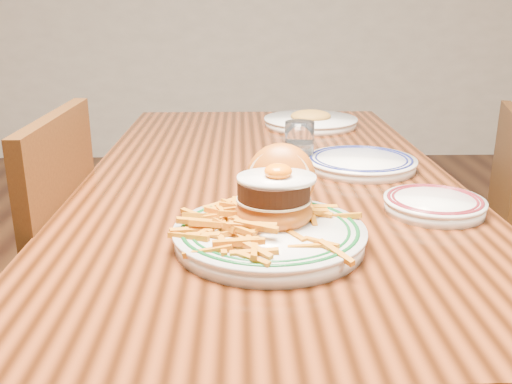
{
  "coord_description": "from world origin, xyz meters",
  "views": [
    {
      "loc": [
        -0.06,
        -1.3,
        1.13
      ],
      "look_at": [
        -0.04,
        -0.41,
        0.84
      ],
      "focal_mm": 40.0,
      "sensor_mm": 36.0,
      "label": 1
    }
  ],
  "objects_px": {
    "main_plate": "(272,218)",
    "side_plate": "(434,203)",
    "chair_left": "(18,308)",
    "table": "(268,207)"
  },
  "relations": [
    {
      "from": "chair_left",
      "to": "side_plate",
      "type": "bearing_deg",
      "value": -6.93
    },
    {
      "from": "chair_left",
      "to": "main_plate",
      "type": "xyz_separation_m",
      "value": [
        0.55,
        -0.24,
        0.3
      ]
    },
    {
      "from": "main_plate",
      "to": "side_plate",
      "type": "relative_size",
      "value": 1.76
    },
    {
      "from": "main_plate",
      "to": "side_plate",
      "type": "bearing_deg",
      "value": 35.2
    },
    {
      "from": "main_plate",
      "to": "side_plate",
      "type": "height_order",
      "value": "main_plate"
    },
    {
      "from": "table",
      "to": "side_plate",
      "type": "relative_size",
      "value": 8.31
    },
    {
      "from": "table",
      "to": "chair_left",
      "type": "xyz_separation_m",
      "value": [
        -0.56,
        -0.17,
        -0.17
      ]
    },
    {
      "from": "table",
      "to": "main_plate",
      "type": "distance_m",
      "value": 0.43
    },
    {
      "from": "main_plate",
      "to": "chair_left",
      "type": "bearing_deg",
      "value": 169.15
    },
    {
      "from": "chair_left",
      "to": "main_plate",
      "type": "height_order",
      "value": "chair_left"
    }
  ]
}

